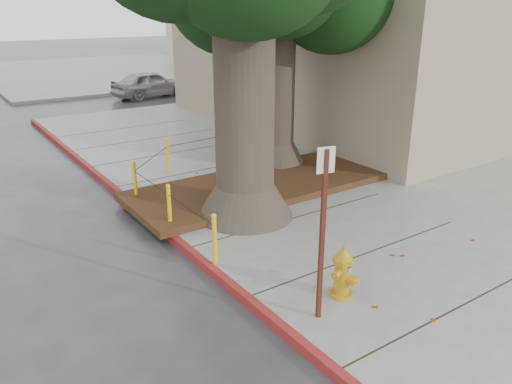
# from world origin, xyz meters

# --- Properties ---
(ground) EXTENTS (140.00, 140.00, 0.00)m
(ground) POSITION_xyz_m (0.00, 0.00, 0.00)
(ground) COLOR #28282B
(ground) RESTS_ON ground
(sidewalk_main) EXTENTS (16.00, 26.00, 0.15)m
(sidewalk_main) POSITION_xyz_m (6.00, 2.50, 0.07)
(sidewalk_main) COLOR slate
(sidewalk_main) RESTS_ON ground
(sidewalk_far) EXTENTS (16.00, 20.00, 0.15)m
(sidewalk_far) POSITION_xyz_m (6.00, 30.00, 0.07)
(sidewalk_far) COLOR slate
(sidewalk_far) RESTS_ON ground
(curb_red) EXTENTS (0.14, 26.00, 0.16)m
(curb_red) POSITION_xyz_m (-2.00, 2.50, 0.07)
(curb_red) COLOR maroon
(curb_red) RESTS_ON ground
(planter_bed) EXTENTS (6.40, 2.60, 0.16)m
(planter_bed) POSITION_xyz_m (0.90, 3.90, 0.23)
(planter_bed) COLOR black
(planter_bed) RESTS_ON sidewalk_main
(building_side_white) EXTENTS (10.00, 10.00, 9.00)m
(building_side_white) POSITION_xyz_m (16.00, 26.00, 4.50)
(building_side_white) COLOR silver
(building_side_white) RESTS_ON ground
(bollard_ring) EXTENTS (3.79, 5.39, 0.95)m
(bollard_ring) POSITION_xyz_m (-0.87, 4.38, 0.66)
(bollard_ring) COLOR yellow
(bollard_ring) RESTS_ON sidewalk_main
(fire_hydrant) EXTENTS (0.45, 0.44, 0.84)m
(fire_hydrant) POSITION_xyz_m (-0.81, -0.79, 0.56)
(fire_hydrant) COLOR #BB8B13
(fire_hydrant) RESTS_ON sidewalk_main
(signpost) EXTENTS (0.25, 0.08, 2.53)m
(signpost) POSITION_xyz_m (-1.46, -1.00, 1.58)
(signpost) COLOR #471911
(signpost) RESTS_ON sidewalk_main
(car_silver) EXTENTS (4.07, 2.08, 1.33)m
(car_silver) POSITION_xyz_m (4.29, 18.51, 0.66)
(car_silver) COLOR #A4A5A9
(car_silver) RESTS_ON ground
(car_red) EXTENTS (3.77, 1.53, 1.22)m
(car_red) POSITION_xyz_m (8.49, 17.57, 0.61)
(car_red) COLOR maroon
(car_red) RESTS_ON ground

